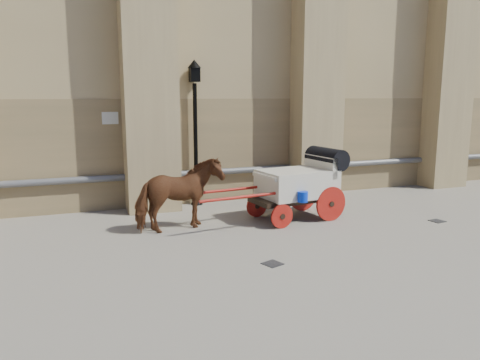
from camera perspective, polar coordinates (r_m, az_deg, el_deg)
name	(u,v)px	position (r m, az deg, el deg)	size (l,w,h in m)	color
ground	(231,244)	(9.95, -1.06, -7.81)	(90.00, 90.00, 0.00)	slate
horse	(179,195)	(10.81, -7.43, -1.84)	(0.90, 1.99, 1.68)	brown
carriage	(301,181)	(11.93, 7.49, -0.15)	(4.13, 1.58, 1.76)	black
street_lamp	(195,129)	(13.21, -5.46, 6.23)	(0.38, 0.38, 4.06)	black
drain_grate_near	(272,264)	(8.84, 3.98, -10.15)	(0.32, 0.32, 0.01)	black
drain_grate_far	(437,221)	(12.68, 22.91, -4.63)	(0.32, 0.32, 0.01)	black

